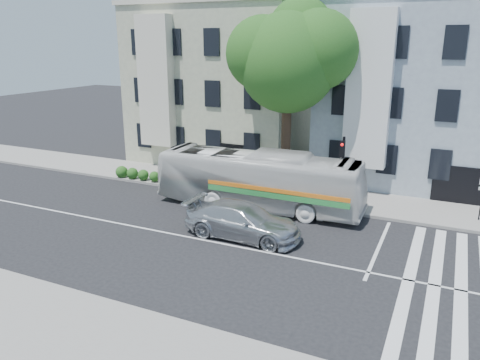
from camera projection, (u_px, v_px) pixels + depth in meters
The scene contains 10 objects.
ground at pixel (220, 243), 20.84m from camera, with size 120.00×120.00×0.00m, color black.
sidewalk_far at pixel (282, 192), 27.78m from camera, with size 80.00×4.00×0.15m, color gray.
sidewalk_near at pixel (97, 342), 13.86m from camera, with size 80.00×4.00×0.15m, color gray.
building_left at pixel (228, 85), 35.15m from camera, with size 12.00×10.00×11.00m, color #9EA086.
building_right at pixel (426, 93), 29.49m from camera, with size 12.00×10.00×11.00m, color gray.
street_tree at pixel (291, 57), 26.19m from camera, with size 7.30×5.90×11.10m.
bus at pixel (259, 180), 24.91m from camera, with size 11.15×2.61×3.11m, color silver.
sedan at pixel (243, 221), 21.33m from camera, with size 5.45×2.22×1.58m, color silver.
hedge at pixel (177, 180), 28.67m from camera, with size 8.50×0.84×0.70m, color #2E571C, non-canonical shape.
traffic_signal at pixel (342, 165), 23.67m from camera, with size 0.43×0.53×4.08m.
Camera 1 is at (8.89, -17.02, 8.64)m, focal length 35.00 mm.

